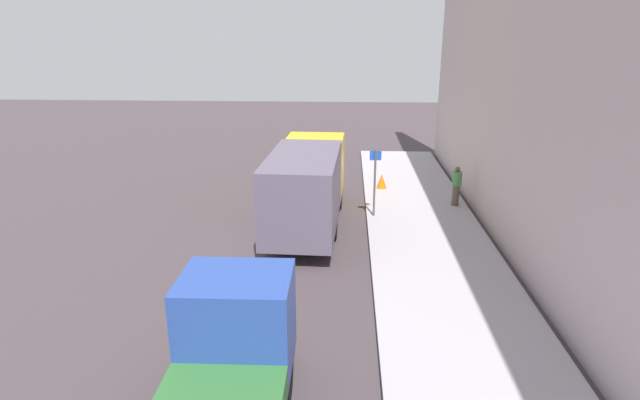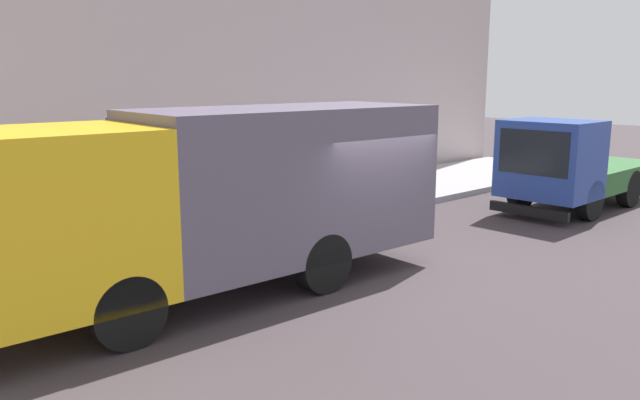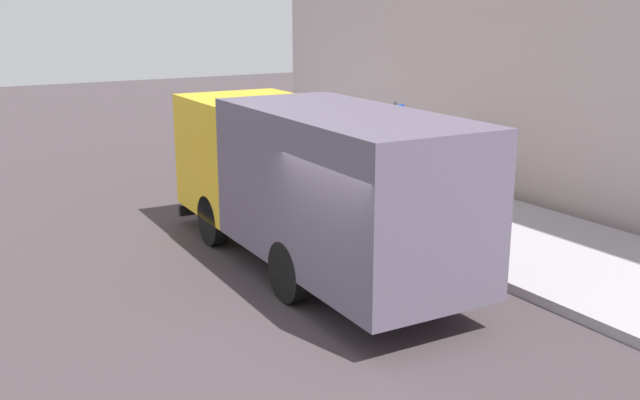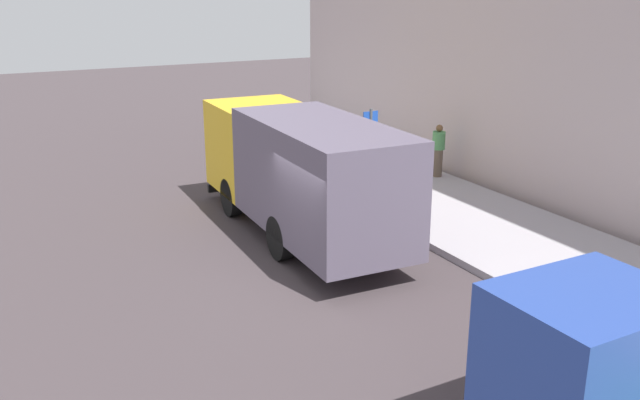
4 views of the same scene
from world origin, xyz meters
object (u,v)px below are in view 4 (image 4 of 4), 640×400
Objects in this scene: traffic_cone_orange at (321,160)px; street_sign_post at (370,149)px; large_utility_truck at (299,168)px; pedestrian_walking at (438,150)px.

traffic_cone_orange is 4.03m from street_sign_post.
large_utility_truck is 2.64m from street_sign_post.
street_sign_post reaches higher than traffic_cone_orange.
pedestrian_walking is at bearing 23.25° from large_utility_truck.
street_sign_post is at bearing 20.00° from large_utility_truck.
traffic_cone_orange is at bearing 82.23° from street_sign_post.
large_utility_truck is 5.65m from traffic_cone_orange.
traffic_cone_orange is 0.25× the size of street_sign_post.
pedestrian_walking is 3.79m from street_sign_post.
large_utility_truck is at bearing -123.21° from traffic_cone_orange.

